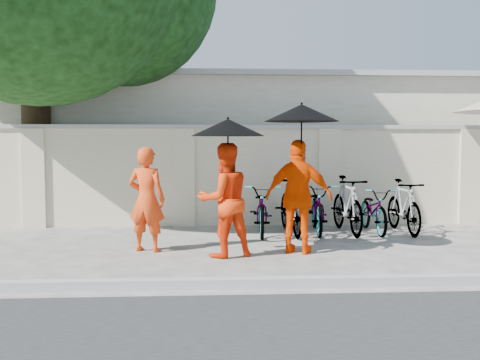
{
  "coord_description": "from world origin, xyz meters",
  "views": [
    {
      "loc": [
        -0.48,
        -7.89,
        1.71
      ],
      "look_at": [
        0.03,
        0.89,
        1.1
      ],
      "focal_mm": 40.0,
      "sensor_mm": 36.0,
      "label": 1
    }
  ],
  "objects": [
    {
      "name": "bike_1",
      "position": [
        1.04,
        1.98,
        0.56
      ],
      "size": [
        0.62,
        1.9,
        1.13
      ],
      "primitive_type": "imported",
      "rotation": [
        0.0,
        0.0,
        0.05
      ],
      "color": "gray",
      "rests_on": "ground"
    },
    {
      "name": "compound_wall",
      "position": [
        1.0,
        3.2,
        1.0
      ],
      "size": [
        20.0,
        0.3,
        2.0
      ],
      "primitive_type": "cube",
      "color": "beige",
      "rests_on": "ground"
    },
    {
      "name": "bike_4",
      "position": [
        2.66,
        2.07,
        0.43
      ],
      "size": [
        0.6,
        1.65,
        0.86
      ],
      "primitive_type": "imported",
      "rotation": [
        0.0,
        0.0,
        -0.02
      ],
      "color": "gray",
      "rests_on": "ground"
    },
    {
      "name": "monk_right",
      "position": [
        0.9,
        0.25,
        0.88
      ],
      "size": [
        1.12,
        0.77,
        1.76
      ],
      "primitive_type": "imported",
      "rotation": [
        0.0,
        0.0,
        2.78
      ],
      "color": "#FF4400",
      "rests_on": "ground"
    },
    {
      "name": "parasol_center",
      "position": [
        -0.2,
        -0.01,
        1.94
      ],
      "size": [
        1.1,
        1.1,
        1.09
      ],
      "color": "black",
      "rests_on": "ground"
    },
    {
      "name": "bike_5",
      "position": [
        3.19,
        1.97,
        0.51
      ],
      "size": [
        0.49,
        1.7,
        1.02
      ],
      "primitive_type": "imported",
      "rotation": [
        0.0,
        0.0,
        0.01
      ],
      "color": "gray",
      "rests_on": "ground"
    },
    {
      "name": "monk_left",
      "position": [
        -1.47,
        0.54,
        0.83
      ],
      "size": [
        0.69,
        0.56,
        1.65
      ],
      "primitive_type": "imported",
      "rotation": [
        0.0,
        0.0,
        2.84
      ],
      "color": "#EC4112",
      "rests_on": "ground"
    },
    {
      "name": "ground",
      "position": [
        0.0,
        0.0,
        0.0
      ],
      "size": [
        80.0,
        80.0,
        0.0
      ],
      "primitive_type": "plane",
      "color": "#AEA99B"
    },
    {
      "name": "parasol_right",
      "position": [
        0.92,
        0.17,
        2.16
      ],
      "size": [
        1.13,
        1.13,
        1.3
      ],
      "color": "black",
      "rests_on": "ground"
    },
    {
      "name": "monk_center",
      "position": [
        -0.25,
        0.07,
        0.86
      ],
      "size": [
        1.01,
        0.9,
        1.71
      ],
      "primitive_type": "imported",
      "rotation": [
        0.0,
        0.0,
        3.5
      ],
      "color": "#FF370A",
      "rests_on": "ground"
    },
    {
      "name": "kerb",
      "position": [
        0.0,
        -1.7,
        0.06
      ],
      "size": [
        40.0,
        0.16,
        0.12
      ],
      "primitive_type": "cube",
      "color": "#9D9D9D",
      "rests_on": "ground"
    },
    {
      "name": "building_behind",
      "position": [
        2.0,
        7.0,
        1.6
      ],
      "size": [
        14.0,
        6.0,
        3.2
      ],
      "primitive_type": "cube",
      "color": "silver",
      "rests_on": "ground"
    },
    {
      "name": "bike_3",
      "position": [
        2.12,
        2.01,
        0.54
      ],
      "size": [
        0.59,
        1.83,
        1.09
      ],
      "primitive_type": "imported",
      "rotation": [
        0.0,
        0.0,
        0.04
      ],
      "color": "gray",
      "rests_on": "ground"
    },
    {
      "name": "bike_0",
      "position": [
        0.5,
        1.99,
        0.47
      ],
      "size": [
        0.76,
        1.85,
        0.95
      ],
      "primitive_type": "imported",
      "rotation": [
        0.0,
        0.0,
        -0.07
      ],
      "color": "gray",
      "rests_on": "ground"
    },
    {
      "name": "bike_2",
      "position": [
        1.58,
        2.1,
        0.47
      ],
      "size": [
        0.83,
        1.86,
        0.95
      ],
      "primitive_type": "imported",
      "rotation": [
        0.0,
        0.0,
        -0.12
      ],
      "color": "gray",
      "rests_on": "ground"
    }
  ]
}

